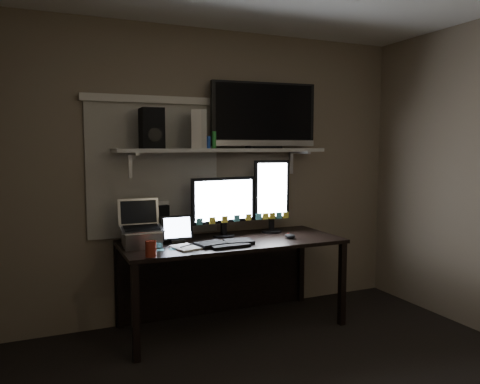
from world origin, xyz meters
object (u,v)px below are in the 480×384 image
monitor_landscape (224,206)px  mouse (290,236)px  laptop (142,224)px  keyboard (225,243)px  tablet (177,229)px  desk (226,258)px  game_console (196,130)px  cup (151,249)px  monitor_portrait (272,196)px  tv (264,116)px  speaker (152,128)px

monitor_landscape → mouse: 0.61m
mouse → laptop: (-1.21, 0.15, 0.16)m
keyboard → tablet: bearing=144.6°
laptop → desk: bearing=9.5°
monitor_landscape → game_console: 0.68m
monitor_landscape → laptop: monitor_landscape is taller
game_console → tablet: bearing=-134.0°
laptop → cup: size_ratio=3.16×
keyboard → cup: 0.64m
monitor_portrait → tv: tv is taller
keyboard → game_console: (-0.12, 0.32, 0.89)m
tablet → cup: size_ratio=2.27×
desk → mouse: mouse is taller
keyboard → speaker: 1.07m
cup → tv: tv is taller
desk → tv: bearing=12.6°
tablet → game_console: bearing=27.2°
laptop → tv: 1.43m
monitor_landscape → laptop: bearing=-177.4°
monitor_landscape → game_console: game_console is taller
monitor_portrait → laptop: 1.21m
desk → mouse: size_ratio=16.78×
cup → mouse: bearing=8.5°
monitor_portrait → speaker: (-1.07, -0.01, 0.58)m
tablet → monitor_portrait: bearing=7.6°
laptop → game_console: (0.49, 0.15, 0.73)m
mouse → speaker: speaker is taller
desk → cup: bearing=-149.7°
keyboard → tv: (0.51, 0.36, 1.02)m
monitor_portrait → speaker: speaker is taller
cup → speaker: speaker is taller
desk → keyboard: keyboard is taller
desk → speaker: 1.24m
monitor_landscape → tablet: size_ratio=2.34×
laptop → cup: (-0.01, -0.33, -0.12)m
keyboard → mouse: size_ratio=4.32×
cup → keyboard: bearing=14.6°
monitor_portrait → keyboard: monitor_portrait is taller
monitor_landscape → cup: monitor_landscape is taller
monitor_landscape → monitor_portrait: bearing=-4.2°
cup → tablet: bearing=52.0°
speaker → keyboard: bearing=-31.7°
desk → cup: (-0.74, -0.43, 0.23)m
tv → speaker: (-1.00, -0.03, -0.13)m
monitor_landscape → tablet: (-0.44, -0.09, -0.15)m
speaker → mouse: bearing=-13.8°
monitor_landscape → tv: bearing=-0.2°
monitor_landscape → monitor_portrait: size_ratio=0.90×
desk → speaker: speaker is taller
mouse → laptop: bearing=162.6°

